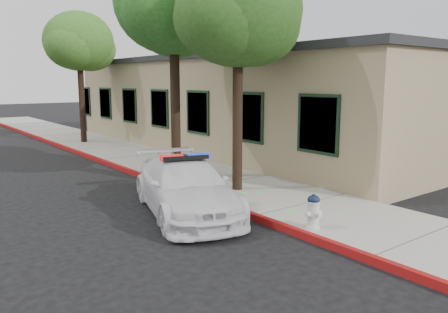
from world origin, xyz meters
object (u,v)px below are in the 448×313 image
at_px(fire_hydrant, 313,211).
at_px(street_tree_near, 239,17).
at_px(police_car, 185,187).
at_px(street_tree_far, 80,44).
at_px(street_tree_mid, 173,9).
at_px(clapboard_building, 236,103).

relative_size(fire_hydrant, street_tree_near, 0.11).
height_order(fire_hydrant, street_tree_near, street_tree_near).
bearing_deg(street_tree_near, police_car, -162.85).
height_order(fire_hydrant, street_tree_far, street_tree_far).
distance_m(police_car, street_tree_far, 13.77).
bearing_deg(fire_hydrant, street_tree_mid, 88.38).
bearing_deg(street_tree_far, clapboard_building, -45.51).
bearing_deg(street_tree_near, street_tree_far, 89.39).
relative_size(police_car, street_tree_far, 0.77).
bearing_deg(fire_hydrant, street_tree_near, 77.73).
xyz_separation_m(street_tree_near, street_tree_mid, (-0.54, 2.43, 0.45)).
bearing_deg(street_tree_mid, clapboard_building, 36.38).
height_order(clapboard_building, fire_hydrant, clapboard_building).
relative_size(police_car, fire_hydrant, 6.82).
height_order(street_tree_mid, street_tree_far, street_tree_mid).
distance_m(street_tree_near, street_tree_far, 12.25).
distance_m(clapboard_building, police_car, 10.77).
relative_size(police_car, street_tree_mid, 0.72).
xyz_separation_m(street_tree_mid, street_tree_far, (0.67, 9.83, -0.37)).
bearing_deg(street_tree_far, fire_hydrant, -93.64).
height_order(street_tree_near, street_tree_far, street_tree_far).
height_order(street_tree_near, street_tree_mid, street_tree_mid).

